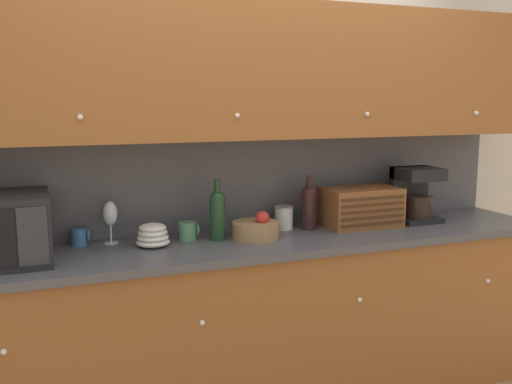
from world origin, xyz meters
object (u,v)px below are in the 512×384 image
(mug_blue_second, at_px, (188,231))
(fruit_basket, at_px, (256,229))
(wine_glass, at_px, (110,215))
(second_wine_bottle, at_px, (309,205))
(mug, at_px, (79,237))
(bowl_stack_on_counter, at_px, (153,236))
(bread_box, at_px, (361,207))
(wine_bottle, at_px, (217,213))
(coffee_maker, at_px, (415,194))
(storage_canister, at_px, (284,218))

(mug_blue_second, height_order, fruit_basket, fruit_basket)
(mug_blue_second, bearing_deg, wine_glass, 169.99)
(second_wine_bottle, bearing_deg, mug, 175.85)
(bowl_stack_on_counter, relative_size, mug_blue_second, 1.60)
(second_wine_bottle, xyz_separation_m, bread_box, (0.32, -0.04, -0.03))
(wine_bottle, xyz_separation_m, fruit_basket, (0.20, -0.04, -0.10))
(fruit_basket, bearing_deg, wine_bottle, 168.37)
(mug, height_order, second_wine_bottle, second_wine_bottle)
(mug, relative_size, coffee_maker, 0.28)
(wine_bottle, bearing_deg, bread_box, 0.70)
(wine_glass, height_order, second_wine_bottle, second_wine_bottle)
(bowl_stack_on_counter, bearing_deg, mug, 155.39)
(fruit_basket, height_order, bread_box, bread_box)
(mug, bearing_deg, second_wine_bottle, -4.15)
(bowl_stack_on_counter, bearing_deg, wine_bottle, 1.88)
(wine_bottle, height_order, second_wine_bottle, wine_bottle)
(second_wine_bottle, height_order, coffee_maker, coffee_maker)
(wine_bottle, height_order, storage_canister, wine_bottle)
(mug_blue_second, height_order, bread_box, bread_box)
(storage_canister, bearing_deg, coffee_maker, -6.19)
(second_wine_bottle, bearing_deg, wine_glass, 176.15)
(wine_bottle, distance_m, fruit_basket, 0.23)
(second_wine_bottle, height_order, bread_box, second_wine_bottle)
(mug, distance_m, wine_bottle, 0.71)
(bowl_stack_on_counter, height_order, coffee_maker, coffee_maker)
(wine_bottle, distance_m, coffee_maker, 1.27)
(storage_canister, bearing_deg, wine_glass, 178.74)
(wine_bottle, relative_size, bread_box, 0.73)
(bowl_stack_on_counter, distance_m, second_wine_bottle, 0.92)
(fruit_basket, bearing_deg, wine_glass, 166.95)
(bowl_stack_on_counter, relative_size, bread_box, 0.38)
(wine_glass, distance_m, coffee_maker, 1.81)
(wine_glass, distance_m, fruit_basket, 0.77)
(storage_canister, distance_m, bread_box, 0.46)
(mug_blue_second, xyz_separation_m, bread_box, (1.03, -0.05, 0.07))
(wine_bottle, bearing_deg, wine_glass, 166.41)
(bowl_stack_on_counter, distance_m, coffee_maker, 1.62)
(mug, relative_size, second_wine_bottle, 0.30)
(mug_blue_second, relative_size, coffee_maker, 0.32)
(mug, relative_size, storage_canister, 0.69)
(wine_glass, distance_m, mug_blue_second, 0.41)
(mug_blue_second, xyz_separation_m, wine_bottle, (0.15, -0.06, 0.10))
(mug_blue_second, relative_size, storage_canister, 0.80)
(wine_bottle, bearing_deg, second_wine_bottle, 5.59)
(fruit_basket, height_order, storage_canister, fruit_basket)
(wine_bottle, bearing_deg, mug, 168.03)
(mug, xyz_separation_m, wine_glass, (0.16, -0.02, 0.11))
(bowl_stack_on_counter, bearing_deg, fruit_basket, -3.16)
(fruit_basket, relative_size, storage_canister, 1.90)
(wine_bottle, xyz_separation_m, coffee_maker, (1.27, 0.02, 0.02))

